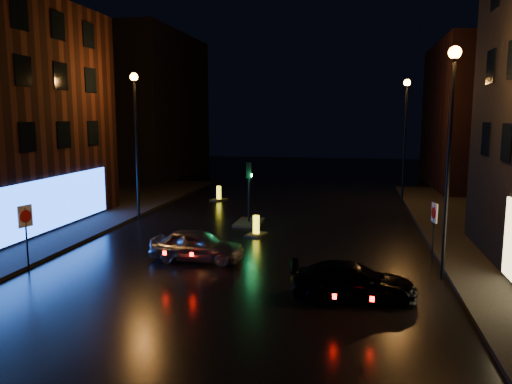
# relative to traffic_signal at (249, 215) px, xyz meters

# --- Properties ---
(ground) EXTENTS (120.00, 120.00, 0.00)m
(ground) POSITION_rel_traffic_signal_xyz_m (1.20, -14.00, -0.50)
(ground) COLOR black
(ground) RESTS_ON ground
(building_far_left) EXTENTS (8.00, 16.00, 14.00)m
(building_far_left) POSITION_rel_traffic_signal_xyz_m (-14.80, 21.00, 6.50)
(building_far_left) COLOR black
(building_far_left) RESTS_ON ground
(building_far_right) EXTENTS (8.00, 14.00, 12.00)m
(building_far_right) POSITION_rel_traffic_signal_xyz_m (16.20, 18.00, 5.50)
(building_far_right) COLOR black
(building_far_right) RESTS_ON ground
(street_lamp_lfar) EXTENTS (0.44, 0.44, 8.37)m
(street_lamp_lfar) POSITION_rel_traffic_signal_xyz_m (-6.60, -0.00, 5.06)
(street_lamp_lfar) COLOR black
(street_lamp_lfar) RESTS_ON ground
(street_lamp_rnear) EXTENTS (0.44, 0.44, 8.37)m
(street_lamp_rnear) POSITION_rel_traffic_signal_xyz_m (9.00, -8.00, 5.06)
(street_lamp_rnear) COLOR black
(street_lamp_rnear) RESTS_ON ground
(street_lamp_rfar) EXTENTS (0.44, 0.44, 8.37)m
(street_lamp_rfar) POSITION_rel_traffic_signal_xyz_m (9.00, 8.00, 5.06)
(street_lamp_rfar) COLOR black
(street_lamp_rfar) RESTS_ON ground
(traffic_signal) EXTENTS (1.40, 2.40, 3.45)m
(traffic_signal) POSITION_rel_traffic_signal_xyz_m (0.00, 0.00, 0.00)
(traffic_signal) COLOR black
(traffic_signal) RESTS_ON ground
(silver_hatchback) EXTENTS (3.91, 1.65, 1.32)m
(silver_hatchback) POSITION_rel_traffic_signal_xyz_m (-0.62, -7.56, 0.16)
(silver_hatchback) COLOR #93949A
(silver_hatchback) RESTS_ON ground
(dark_sedan) EXTENTS (4.29, 2.12, 1.20)m
(dark_sedan) POSITION_rel_traffic_signal_xyz_m (5.74, -10.82, 0.10)
(dark_sedan) COLOR black
(dark_sedan) RESTS_ON ground
(bollard_near) EXTENTS (1.09, 1.35, 1.03)m
(bollard_near) POSITION_rel_traffic_signal_xyz_m (0.94, -2.75, -0.28)
(bollard_near) COLOR black
(bollard_near) RESTS_ON ground
(bollard_far) EXTENTS (1.20, 1.40, 1.03)m
(bollard_far) POSITION_rel_traffic_signal_xyz_m (-3.72, 7.22, -0.28)
(bollard_far) COLOR black
(bollard_far) RESTS_ON ground
(road_sign_left) EXTENTS (0.23, 0.61, 2.58)m
(road_sign_left) POSITION_rel_traffic_signal_xyz_m (-6.70, -10.08, 1.43)
(road_sign_left) COLOR black
(road_sign_left) RESTS_ON ground
(road_sign_right) EXTENTS (0.17, 0.59, 2.44)m
(road_sign_right) POSITION_rel_traffic_signal_xyz_m (8.97, -5.75, 1.33)
(road_sign_right) COLOR black
(road_sign_right) RESTS_ON ground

